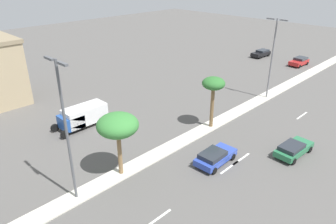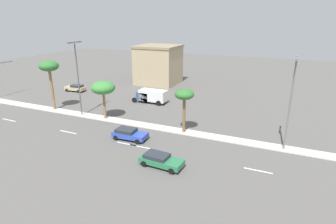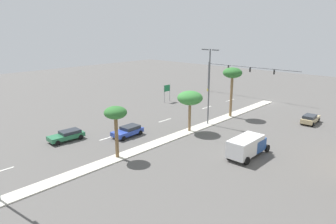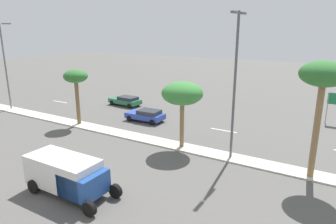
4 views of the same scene
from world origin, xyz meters
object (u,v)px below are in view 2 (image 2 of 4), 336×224
at_px(palm_tree_right, 184,96).
at_px(street_lamp_center, 291,98).
at_px(street_lamp_far, 78,74).
at_px(sedan_green_outboard, 160,160).
at_px(sedan_tan_far, 76,88).
at_px(palm_tree_leading, 103,88).
at_px(commercial_building, 158,65).
at_px(sedan_blue_inboard, 129,134).
at_px(palm_tree_front, 49,68).
at_px(box_truck, 151,96).

bearing_deg(palm_tree_right, street_lamp_center, 89.52).
height_order(palm_tree_right, street_lamp_far, street_lamp_far).
bearing_deg(street_lamp_far, sedan_green_outboard, 62.68).
bearing_deg(palm_tree_right, sedan_tan_far, -111.92).
bearing_deg(street_lamp_center, sedan_green_outboard, -51.51).
distance_m(palm_tree_leading, sedan_tan_far, 19.66).
xyz_separation_m(palm_tree_right, sedan_tan_far, (-11.41, -28.36, -4.34)).
bearing_deg(street_lamp_center, street_lamp_far, -90.40).
height_order(commercial_building, sedan_blue_inboard, commercial_building).
bearing_deg(sedan_green_outboard, sedan_blue_inboard, -124.80).
distance_m(street_lamp_far, sedan_blue_inboard, 13.94).
bearing_deg(sedan_blue_inboard, commercial_building, -161.04).
bearing_deg(commercial_building, palm_tree_leading, 7.05).
relative_size(palm_tree_leading, sedan_tan_far, 1.34).
relative_size(palm_tree_leading, street_lamp_far, 0.51).
relative_size(palm_tree_leading, palm_tree_right, 0.97).
height_order(commercial_building, sedan_green_outboard, commercial_building).
height_order(palm_tree_front, street_lamp_far, street_lamp_far).
height_order(palm_tree_front, box_truck, palm_tree_front).
distance_m(street_lamp_far, sedan_tan_far, 16.89).
xyz_separation_m(street_lamp_center, sedan_green_outboard, (9.20, -11.57, -5.65)).
xyz_separation_m(street_lamp_center, sedan_tan_far, (-11.51, -40.88, -5.59)).
bearing_deg(street_lamp_center, box_truck, -115.04).
distance_m(palm_tree_front, sedan_green_outboard, 26.79).
bearing_deg(street_lamp_far, palm_tree_right, 89.66).
bearing_deg(street_lamp_center, commercial_building, -131.72).
bearing_deg(street_lamp_center, palm_tree_leading, -90.53).
bearing_deg(commercial_building, street_lamp_center, 48.28).
bearing_deg(sedan_tan_far, sedan_green_outboard, 54.75).
bearing_deg(commercial_building, sedan_blue_inboard, 18.96).
bearing_deg(palm_tree_leading, street_lamp_far, -89.66).
distance_m(street_lamp_center, sedan_green_outboard, 15.82).
bearing_deg(commercial_building, box_truck, 20.68).
bearing_deg(palm_tree_front, sedan_green_outboard, 68.13).
bearing_deg(palm_tree_leading, sedan_blue_inboard, 55.80).
bearing_deg(sedan_blue_inboard, palm_tree_leading, -124.20).
height_order(sedan_blue_inboard, sedan_green_outboard, sedan_blue_inboard).
xyz_separation_m(commercial_building, street_lamp_far, (25.11, -1.37, 2.25)).
xyz_separation_m(commercial_building, sedan_tan_far, (13.81, -12.47, -3.60)).
bearing_deg(palm_tree_front, sedan_tan_far, -154.91).
height_order(palm_tree_front, sedan_tan_far, palm_tree_front).
height_order(commercial_building, sedan_tan_far, commercial_building).
bearing_deg(palm_tree_front, sedan_blue_inboard, 73.69).
relative_size(street_lamp_center, sedan_blue_inboard, 2.43).
height_order(commercial_building, palm_tree_leading, commercial_building).
distance_m(palm_tree_right, street_lamp_center, 12.58).
bearing_deg(palm_tree_front, commercial_building, 163.58).
distance_m(palm_tree_leading, sedan_blue_inboard, 9.61).
bearing_deg(sedan_blue_inboard, street_lamp_center, 104.42).
height_order(palm_tree_leading, street_lamp_center, street_lamp_center).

